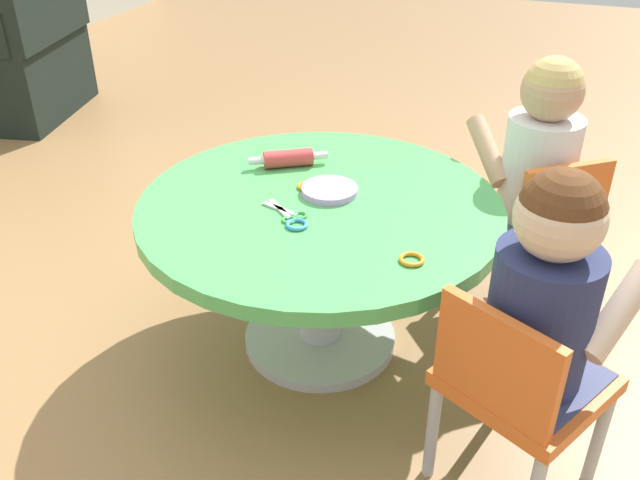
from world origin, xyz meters
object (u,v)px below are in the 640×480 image
object	(u,v)px
craft_table	(320,235)
child_chair_left	(517,386)
craft_scissors	(288,214)
child_chair_right	(536,223)
seated_child_left	(546,290)
armchair_dark	(5,55)
rolling_pin	(288,158)
seated_child_right	(541,147)

from	to	relation	value
craft_table	child_chair_left	distance (m)	0.66
craft_table	craft_scissors	size ratio (longest dim) A/B	6.77
child_chair_right	craft_scissors	world-z (taller)	child_chair_right
seated_child_left	armchair_dark	size ratio (longest dim) A/B	0.60
seated_child_left	child_chair_right	distance (m)	0.72
seated_child_left	rolling_pin	distance (m)	0.89
child_chair_left	armchair_dark	world-z (taller)	armchair_dark
child_chair_left	craft_scissors	size ratio (longest dim) A/B	3.79
rolling_pin	child_chair_left	bearing A→B (deg)	-125.99
seated_child_right	rolling_pin	world-z (taller)	seated_child_right
child_chair_right	child_chair_left	bearing A→B (deg)	-178.54
rolling_pin	craft_scissors	xyz separation A→B (m)	(-0.27, -0.11, -0.02)
child_chair_left	seated_child_right	bearing A→B (deg)	3.25
seated_child_left	armchair_dark	bearing A→B (deg)	60.34
craft_scissors	child_chair_left	bearing A→B (deg)	-112.49
armchair_dark	craft_table	bearing A→B (deg)	-120.02
craft_table	seated_child_left	bearing A→B (deg)	-118.29
craft_scissors	child_chair_right	bearing A→B (deg)	-51.76
rolling_pin	seated_child_left	bearing A→B (deg)	-123.43
rolling_pin	craft_scissors	bearing A→B (deg)	-158.30
child_chair_left	seated_child_left	bearing A→B (deg)	-28.74
craft_table	craft_scissors	world-z (taller)	craft_scissors
craft_table	child_chair_left	xyz separation A→B (m)	(-0.35, -0.56, -0.06)
seated_child_left	child_chair_left	bearing A→B (deg)	151.26
craft_table	seated_child_right	xyz separation A→B (m)	(0.41, -0.52, 0.17)
craft_table	craft_scissors	distance (m)	0.15
craft_table	seated_child_right	size ratio (longest dim) A/B	1.88
seated_child_left	armchair_dark	distance (m)	3.15
child_chair_left	seated_child_right	xyz separation A→B (m)	(0.75, 0.04, 0.23)
seated_child_right	child_chair_left	bearing A→B (deg)	-176.75
seated_child_right	seated_child_left	bearing A→B (deg)	-175.07
seated_child_left	rolling_pin	world-z (taller)	seated_child_left
child_chair_right	rolling_pin	size ratio (longest dim) A/B	2.58
child_chair_right	armchair_dark	bearing A→B (deg)	72.16
craft_table	armchair_dark	size ratio (longest dim) A/B	1.12
seated_child_left	rolling_pin	bearing A→B (deg)	56.57
seated_child_right	armchair_dark	world-z (taller)	armchair_dark
seated_child_left	craft_scissors	xyz separation A→B (m)	(0.22, 0.63, -0.06)
craft_scissors	rolling_pin	bearing A→B (deg)	21.70
child_chair_right	seated_child_left	bearing A→B (deg)	-176.87
child_chair_left	child_chair_right	xyz separation A→B (m)	(0.72, 0.02, 0.00)
seated_child_left	armchair_dark	world-z (taller)	armchair_dark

